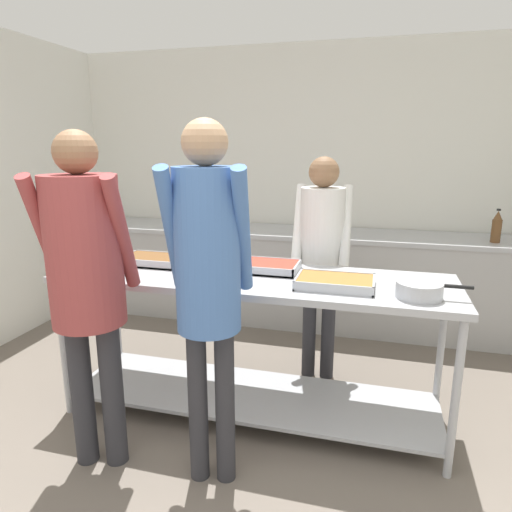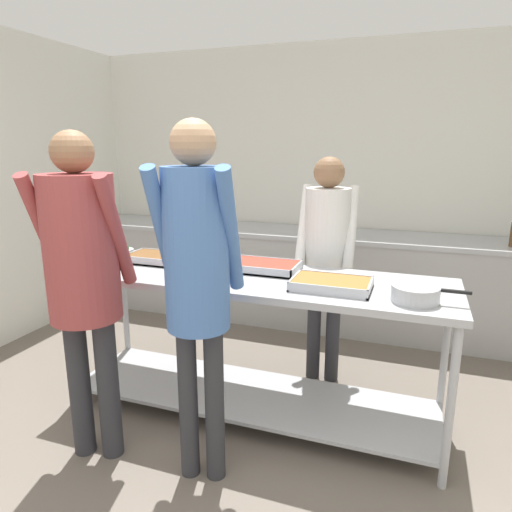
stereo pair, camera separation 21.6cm
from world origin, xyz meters
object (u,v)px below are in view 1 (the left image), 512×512
(serving_tray_roast, at_px, (263,266))
(broccoli_bowl, at_px, (113,254))
(serving_tray_greens, at_px, (154,260))
(guest_serving_left, at_px, (86,269))
(sauce_pan, at_px, (420,289))
(water_bottle, at_px, (497,227))
(plate_stack, at_px, (202,265))
(cook_behind_counter, at_px, (322,244))
(serving_tray_vegetables, at_px, (335,282))
(guest_serving_right, at_px, (208,267))

(serving_tray_roast, bearing_deg, broccoli_bowl, 179.29)
(broccoli_bowl, relative_size, serving_tray_greens, 0.46)
(serving_tray_roast, bearing_deg, guest_serving_left, -131.38)
(broccoli_bowl, relative_size, sauce_pan, 0.50)
(water_bottle, bearing_deg, serving_tray_greens, -148.48)
(broccoli_bowl, relative_size, serving_tray_roast, 0.42)
(sauce_pan, height_order, water_bottle, water_bottle)
(plate_stack, xyz_separation_m, serving_tray_roast, (0.38, 0.07, -0.00))
(sauce_pan, distance_m, cook_behind_counter, 0.98)
(plate_stack, distance_m, cook_behind_counter, 0.88)
(broccoli_bowl, xyz_separation_m, serving_tray_roast, (1.08, -0.01, -0.01))
(sauce_pan, relative_size, cook_behind_counter, 0.23)
(broccoli_bowl, height_order, serving_tray_vegetables, broccoli_bowl)
(broccoli_bowl, xyz_separation_m, sauce_pan, (2.00, -0.32, 0.01))
(serving_tray_greens, height_order, sauce_pan, sauce_pan)
(plate_stack, height_order, serving_tray_vegetables, plate_stack)
(serving_tray_roast, relative_size, guest_serving_right, 0.25)
(cook_behind_counter, height_order, water_bottle, cook_behind_counter)
(broccoli_bowl, height_order, plate_stack, broccoli_bowl)
(serving_tray_roast, bearing_deg, guest_serving_right, -95.34)
(broccoli_bowl, distance_m, water_bottle, 3.08)
(serving_tray_roast, height_order, sauce_pan, sauce_pan)
(guest_serving_left, xyz_separation_m, cook_behind_counter, (1.02, 1.27, -0.08))
(water_bottle, bearing_deg, guest_serving_right, -127.87)
(serving_tray_vegetables, bearing_deg, serving_tray_roast, 154.27)
(plate_stack, relative_size, serving_tray_roast, 0.56)
(plate_stack, height_order, guest_serving_left, guest_serving_left)
(plate_stack, height_order, sauce_pan, sauce_pan)
(broccoli_bowl, distance_m, plate_stack, 0.70)
(water_bottle, bearing_deg, cook_behind_counter, -143.86)
(serving_tray_vegetables, xyz_separation_m, water_bottle, (1.17, 1.67, 0.08))
(serving_tray_roast, bearing_deg, sauce_pan, -18.45)
(broccoli_bowl, distance_m, guest_serving_right, 1.29)
(serving_tray_vegetables, xyz_separation_m, guest_serving_right, (-0.55, -0.54, 0.19))
(broccoli_bowl, bearing_deg, guest_serving_left, -65.67)
(guest_serving_right, xyz_separation_m, cook_behind_counter, (0.38, 1.23, -0.13))
(serving_tray_roast, distance_m, cook_behind_counter, 0.56)
(plate_stack, bearing_deg, serving_tray_roast, 10.80)
(broccoli_bowl, bearing_deg, water_bottle, 27.61)
(plate_stack, distance_m, guest_serving_right, 0.79)
(broccoli_bowl, height_order, cook_behind_counter, cook_behind_counter)
(plate_stack, xyz_separation_m, guest_serving_right, (0.31, -0.70, 0.19))
(guest_serving_right, bearing_deg, broccoli_bowl, 142.17)
(broccoli_bowl, bearing_deg, plate_stack, -7.11)
(serving_tray_greens, xyz_separation_m, guest_serving_left, (0.04, -0.78, 0.15))
(serving_tray_roast, bearing_deg, plate_stack, -169.20)
(serving_tray_roast, relative_size, cook_behind_counter, 0.27)
(serving_tray_vegetables, bearing_deg, sauce_pan, -9.89)
(guest_serving_left, distance_m, cook_behind_counter, 1.63)
(serving_tray_greens, bearing_deg, cook_behind_counter, 24.99)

